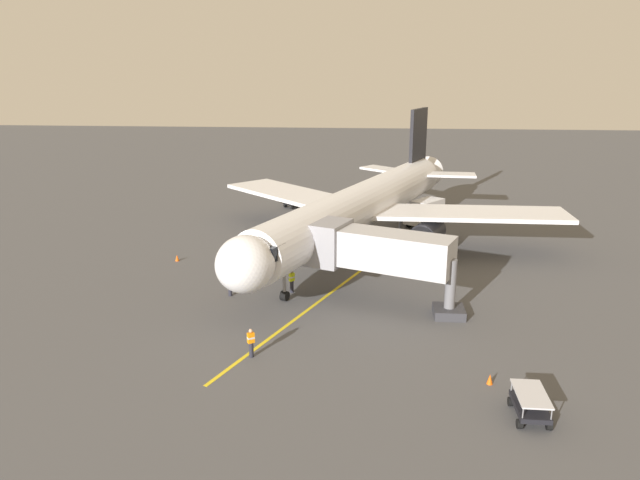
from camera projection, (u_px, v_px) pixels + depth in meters
name	position (u px, v px, depth m)	size (l,w,h in m)	color
ground_plane	(377.00, 249.00, 54.04)	(220.00, 220.00, 0.00)	#4C4C4F
apron_lead_in_line	(359.00, 272.00, 48.01)	(0.24, 40.00, 0.01)	yellow
airplane	(362.00, 206.00, 52.88)	(32.27, 38.59, 11.50)	white
jet_bridge	(370.00, 250.00, 40.95)	(11.24, 6.58, 5.40)	#B7B7BC
ground_crew_marshaller	(251.00, 343.00, 33.76)	(0.47, 0.43, 1.71)	#23232D
ground_crew_wing_walker	(292.00, 281.00, 43.46)	(0.46, 0.46, 1.71)	#23232D
ground_crew_loader	(230.00, 284.00, 42.83)	(0.46, 0.46, 1.71)	#23232D
baggage_cart_near_nose	(295.00, 201.00, 70.04)	(2.77, 2.88, 1.27)	black
baggage_cart_portside	(530.00, 405.00, 27.98)	(1.57, 2.61, 1.27)	black
box_truck_starboard_side	(425.00, 212.00, 61.77)	(4.38, 4.82, 2.62)	white
safety_cone_nose_left	(490.00, 379.00, 31.03)	(0.32, 0.32, 0.55)	#F2590F
safety_cone_nose_right	(177.00, 258.00, 50.69)	(0.32, 0.32, 0.55)	#F2590F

